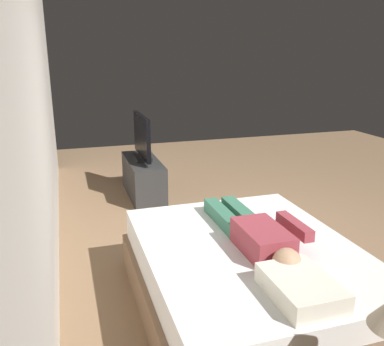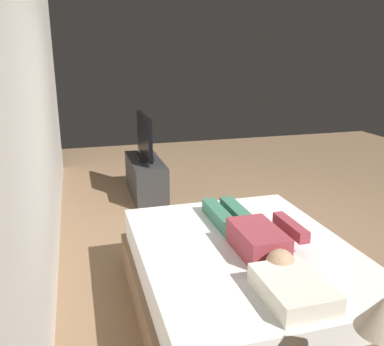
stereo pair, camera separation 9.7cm
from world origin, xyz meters
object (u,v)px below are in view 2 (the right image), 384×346
Objects in this scene: bed at (244,281)px; person at (252,234)px; pillow at (293,289)px; remote at (292,228)px; tv_stand at (146,178)px; lamp at (384,315)px; tv at (144,138)px.

person is at bearing -63.23° from bed.
pillow is 3.20× the size of remote.
bed is at bearing -174.93° from tv_stand.
lamp is (-1.31, 0.01, 0.23)m from person.
pillow is at bearing 151.23° from remote.
pillow reaches higher than tv_stand.
bed is 13.09× the size of remote.
tv_stand is 1.25× the size of tv.
tv_stand is (3.42, 0.24, -0.35)m from pillow.
person is 1.33m from lamp.
bed is 2.77m from tv_stand.
bed is at bearing 1.99° from lamp.
tv_stand is (2.58, 0.71, -0.30)m from remote.
tv reaches higher than pillow.
person is (0.03, -0.06, 0.36)m from bed.
tv_stand is (2.73, 0.30, -0.37)m from person.
person is 1.15× the size of tv_stand.
lamp is (-1.46, 0.42, 0.30)m from remote.
tv is at bearing 4.09° from pillow.
person is at bearing -4.74° from pillow.
pillow is 3.44m from tv.
lamp reaches higher than person.
tv_stand is at bearing 5.07° from bed.
bed is 0.57m from remote.
remote is (0.18, -0.46, 0.29)m from bed.
bed is 4.09× the size of pillow.
bed is 0.36m from person.
pillow is 1.14× the size of lamp.
person reaches higher than remote.
bed is 4.67× the size of lamp.
person reaches higher than bed.
bed is 1.41m from lamp.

